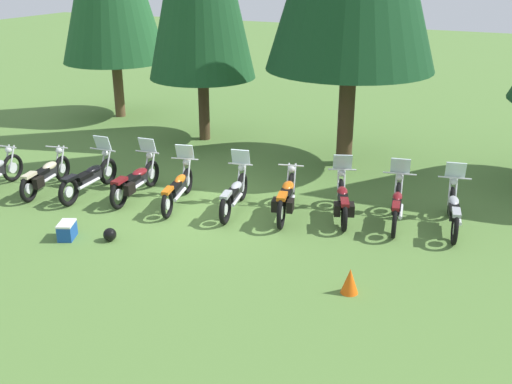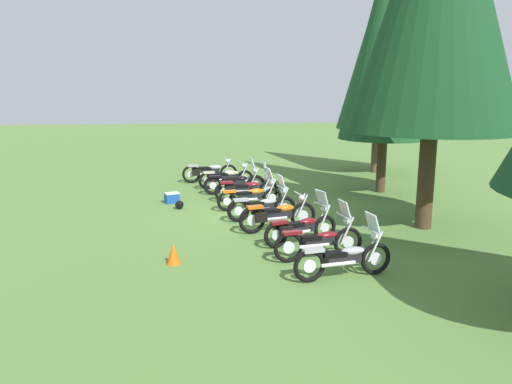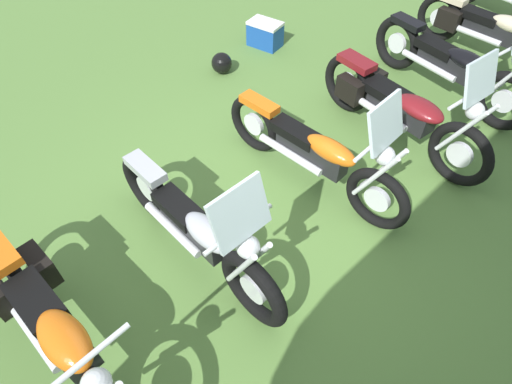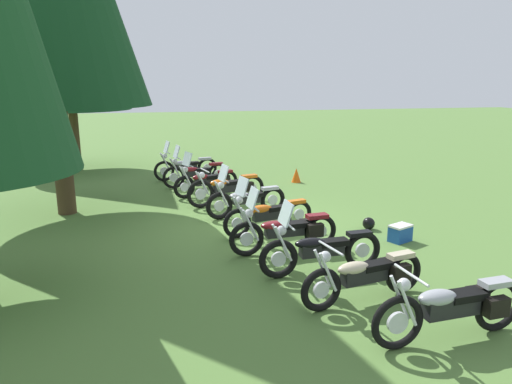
# 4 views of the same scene
# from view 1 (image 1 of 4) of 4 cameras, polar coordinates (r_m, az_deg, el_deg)

# --- Properties ---
(ground_plane) EXTENTS (80.00, 80.00, 0.00)m
(ground_plane) POSITION_cam_1_polar(r_m,az_deg,el_deg) (14.63, -4.36, -1.32)
(ground_plane) COLOR #547A38
(motorcycle_1) EXTENTS (0.80, 2.20, 0.99)m
(motorcycle_1) POSITION_cam_1_polar(r_m,az_deg,el_deg) (16.27, -19.33, 1.51)
(motorcycle_1) COLOR black
(motorcycle_1) RESTS_ON ground_plane
(motorcycle_2) EXTENTS (0.76, 2.32, 1.36)m
(motorcycle_2) POSITION_cam_1_polar(r_m,az_deg,el_deg) (15.73, -15.44, 1.38)
(motorcycle_2) COLOR black
(motorcycle_2) RESTS_ON ground_plane
(motorcycle_3) EXTENTS (0.71, 2.28, 1.36)m
(motorcycle_3) POSITION_cam_1_polar(r_m,az_deg,el_deg) (15.24, -11.36, 1.11)
(motorcycle_3) COLOR black
(motorcycle_3) RESTS_ON ground_plane
(motorcycle_4) EXTENTS (0.81, 2.19, 1.34)m
(motorcycle_4) POSITION_cam_1_polar(r_m,az_deg,el_deg) (14.65, -7.36, 0.47)
(motorcycle_4) COLOR black
(motorcycle_4) RESTS_ON ground_plane
(motorcycle_5) EXTENTS (0.68, 2.13, 1.36)m
(motorcycle_5) POSITION_cam_1_polar(r_m,az_deg,el_deg) (14.16, -2.05, -0.14)
(motorcycle_5) COLOR black
(motorcycle_5) RESTS_ON ground_plane
(motorcycle_6) EXTENTS (0.84, 2.24, 1.03)m
(motorcycle_6) POSITION_cam_1_polar(r_m,az_deg,el_deg) (13.89, 2.90, -0.46)
(motorcycle_6) COLOR black
(motorcycle_6) RESTS_ON ground_plane
(motorcycle_7) EXTENTS (0.97, 2.02, 1.35)m
(motorcycle_7) POSITION_cam_1_polar(r_m,az_deg,el_deg) (13.90, 8.20, -0.78)
(motorcycle_7) COLOR black
(motorcycle_7) RESTS_ON ground_plane
(motorcycle_8) EXTENTS (0.75, 2.18, 1.37)m
(motorcycle_8) POSITION_cam_1_polar(r_m,az_deg,el_deg) (13.85, 13.16, -1.14)
(motorcycle_8) COLOR black
(motorcycle_8) RESTS_ON ground_plane
(motorcycle_9) EXTENTS (0.74, 2.21, 1.36)m
(motorcycle_9) POSITION_cam_1_polar(r_m,az_deg,el_deg) (13.92, 18.16, -1.57)
(motorcycle_9) COLOR black
(motorcycle_9) RESTS_ON ground_plane
(picnic_cooler) EXTENTS (0.48, 0.56, 0.36)m
(picnic_cooler) POSITION_cam_1_polar(r_m,az_deg,el_deg) (13.50, -17.43, -3.48)
(picnic_cooler) COLOR #19479E
(picnic_cooler) RESTS_ON ground_plane
(traffic_cone) EXTENTS (0.32, 0.32, 0.48)m
(traffic_cone) POSITION_cam_1_polar(r_m,az_deg,el_deg) (11.00, 8.86, -8.30)
(traffic_cone) COLOR #EA590F
(traffic_cone) RESTS_ON ground_plane
(dropped_helmet) EXTENTS (0.28, 0.28, 0.28)m
(dropped_helmet) POSITION_cam_1_polar(r_m,az_deg,el_deg) (13.17, -13.65, -3.93)
(dropped_helmet) COLOR black
(dropped_helmet) RESTS_ON ground_plane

